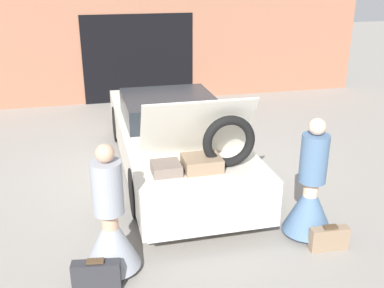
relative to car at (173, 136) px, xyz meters
name	(u,v)px	position (x,y,z in m)	size (l,w,h in m)	color
ground_plane	(173,166)	(0.00, 0.01, -0.56)	(40.00, 40.00, 0.00)	gray
garage_wall_back	(138,47)	(0.00, 4.41, 0.83)	(12.00, 0.14, 2.80)	#9E664C
car	(173,136)	(0.00, 0.00, 0.00)	(1.79, 5.08, 1.70)	silver
person_left	(111,228)	(-1.24, -2.67, -0.02)	(0.64, 0.64, 1.54)	tan
person_right	(310,196)	(1.24, -2.52, 0.00)	(0.64, 0.64, 1.58)	beige
suitcase_beside_left_person	(97,276)	(-1.44, -2.97, -0.39)	(0.53, 0.22, 0.37)	#2D2D33
suitcase_beside_right_person	(329,238)	(1.35, -2.87, -0.41)	(0.49, 0.17, 0.32)	#8C7259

